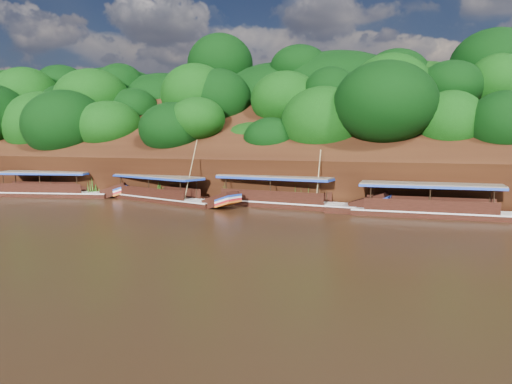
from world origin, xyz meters
TOP-DOWN VIEW (x-y plane):
  - ground at (0.00, 0.00)m, footprint 160.00×160.00m
  - riverbank at (-0.01, 22.73)m, footprint 120.00×30.06m
  - boat_0 at (11.67, 7.47)m, footprint 14.54×2.75m
  - boat_1 at (-0.12, 8.52)m, footprint 14.57×3.56m
  - boat_2 at (-10.99, 7.96)m, footprint 14.17×6.29m
  - boat_3 at (-22.74, 8.11)m, footprint 13.26×4.74m
  - reeds at (-2.67, 9.47)m, footprint 49.62×2.33m

SIDE VIEW (x-z plane):
  - ground at x=0.00m, z-range 0.00..0.00m
  - boat_2 at x=-10.99m, z-range -2.37..3.39m
  - boat_3 at x=-22.74m, z-range -0.87..1.93m
  - boat_0 at x=11.67m, z-range -2.24..3.30m
  - boat_1 at x=-0.12m, z-range -1.99..3.11m
  - reeds at x=-2.67m, z-range -0.14..1.94m
  - riverbank at x=-0.01m, z-range -7.81..11.59m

